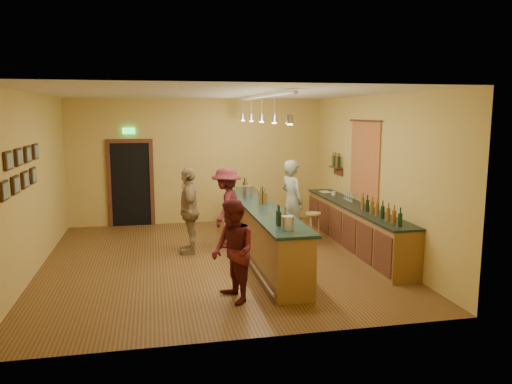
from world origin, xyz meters
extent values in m
plane|color=#542D18|center=(0.00, 0.00, 0.00)|extent=(7.00, 7.00, 0.00)
cube|color=silver|center=(0.00, 0.00, 3.20)|extent=(6.50, 7.00, 0.02)
cube|color=gold|center=(0.00, 3.50, 1.60)|extent=(6.50, 0.02, 3.20)
cube|color=gold|center=(0.00, -3.50, 1.60)|extent=(6.50, 0.02, 3.20)
cube|color=gold|center=(-3.25, 0.00, 1.60)|extent=(0.02, 7.00, 3.20)
cube|color=gold|center=(3.25, 0.00, 1.60)|extent=(0.02, 7.00, 3.20)
cube|color=black|center=(-1.70, 3.48, 1.05)|extent=(0.95, 0.06, 2.10)
cube|color=#492415|center=(-2.22, 3.46, 1.05)|extent=(0.10, 0.08, 2.10)
cube|color=#492415|center=(-1.18, 3.46, 1.05)|extent=(0.10, 0.08, 2.10)
cube|color=#492415|center=(-1.70, 3.46, 2.15)|extent=(1.15, 0.08, 0.10)
cube|color=#19E54C|center=(-1.70, 3.45, 2.40)|extent=(0.30, 0.04, 0.15)
cube|color=#A52126|center=(3.23, 0.40, 1.85)|extent=(0.03, 1.40, 1.60)
cube|color=#492415|center=(3.16, 1.90, 1.55)|extent=(0.16, 0.55, 0.03)
cube|color=#492415|center=(3.23, 1.90, 1.45)|extent=(0.03, 0.55, 0.18)
cube|color=brown|center=(2.97, 0.20, 0.45)|extent=(0.55, 4.50, 0.90)
cube|color=black|center=(2.97, 0.20, 0.92)|extent=(0.60, 4.55, 0.04)
cylinder|color=silver|center=(2.97, 1.50, 0.99)|extent=(0.09, 0.09, 0.09)
cube|color=silver|center=(2.94, 2.00, 0.95)|extent=(0.22, 0.30, 0.01)
cube|color=brown|center=(0.92, 0.00, 0.50)|extent=(0.60, 5.00, 1.00)
cube|color=black|center=(0.92, 0.00, 1.02)|extent=(0.70, 5.10, 0.05)
cylinder|color=silver|center=(0.56, 0.00, 0.15)|extent=(0.05, 5.00, 0.05)
cylinder|color=silver|center=(0.87, -2.10, 1.16)|extent=(0.20, 0.20, 0.22)
cylinder|color=silver|center=(0.87, 1.20, 1.16)|extent=(0.20, 0.20, 0.22)
cube|color=silver|center=(0.92, 0.00, 3.14)|extent=(0.06, 4.60, 0.05)
cylinder|color=silver|center=(0.92, -2.00, 2.95)|extent=(0.01, 0.01, 0.35)
cylinder|color=#A5A5AD|center=(0.92, -2.00, 2.75)|extent=(0.11, 0.11, 0.14)
cylinder|color=#FFEABF|center=(0.92, -2.00, 2.67)|extent=(0.08, 0.08, 0.02)
cylinder|color=silver|center=(0.92, -1.00, 2.95)|extent=(0.01, 0.01, 0.35)
cylinder|color=#A5A5AD|center=(0.92, -1.00, 2.75)|extent=(0.11, 0.11, 0.14)
cylinder|color=#FFEABF|center=(0.92, -1.00, 2.67)|extent=(0.08, 0.08, 0.02)
cylinder|color=silver|center=(0.92, 0.00, 2.95)|extent=(0.01, 0.01, 0.35)
cylinder|color=#A5A5AD|center=(0.92, 0.00, 2.75)|extent=(0.11, 0.11, 0.14)
cylinder|color=#FFEABF|center=(0.92, 0.00, 2.67)|extent=(0.08, 0.08, 0.02)
cylinder|color=silver|center=(0.92, 1.00, 2.95)|extent=(0.01, 0.01, 0.35)
cylinder|color=#A5A5AD|center=(0.92, 1.00, 2.75)|extent=(0.11, 0.11, 0.14)
cylinder|color=#FFEABF|center=(0.92, 1.00, 2.67)|extent=(0.08, 0.08, 0.02)
cylinder|color=silver|center=(0.92, 2.00, 2.95)|extent=(0.01, 0.01, 0.35)
cylinder|color=#A5A5AD|center=(0.92, 2.00, 2.75)|extent=(0.11, 0.11, 0.14)
cylinder|color=#FFEABF|center=(0.92, 2.00, 2.67)|extent=(0.08, 0.08, 0.02)
imported|color=gray|center=(1.84, 1.06, 0.92)|extent=(0.64, 0.78, 1.83)
imported|color=#59191E|center=(0.00, -2.20, 0.79)|extent=(0.76, 0.89, 1.57)
imported|color=#997A51|center=(-0.45, 0.66, 0.88)|extent=(0.50, 1.06, 1.76)
imported|color=#59191E|center=(0.37, 0.98, 0.86)|extent=(1.02, 1.27, 1.71)
cylinder|color=tan|center=(2.24, 0.79, 0.68)|extent=(0.34, 0.34, 0.04)
cylinder|color=tan|center=(2.37, 0.79, 0.33)|extent=(0.04, 0.04, 0.66)
cylinder|color=tan|center=(2.18, 0.90, 0.33)|extent=(0.04, 0.04, 0.66)
cylinder|color=tan|center=(2.18, 0.68, 0.33)|extent=(0.04, 0.04, 0.66)
camera|label=1|loc=(-1.15, -9.36, 2.84)|focal=35.00mm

